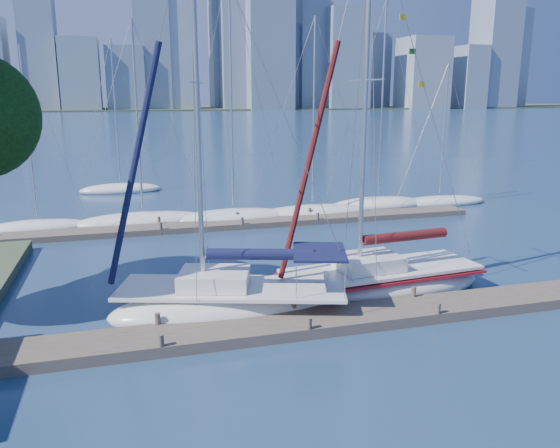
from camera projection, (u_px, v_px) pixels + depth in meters
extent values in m
plane|color=navy|center=(301.00, 329.00, 19.72)|extent=(700.00, 700.00, 0.00)
cube|color=#483D35|center=(301.00, 324.00, 19.68)|extent=(26.00, 2.00, 0.40)
cube|color=#483D35|center=(255.00, 223.00, 35.19)|extent=(30.00, 1.80, 0.36)
cube|color=#38472D|center=(134.00, 109.00, 319.53)|extent=(800.00, 100.00, 1.50)
ellipsoid|color=silver|center=(232.00, 307.00, 21.06)|extent=(9.78, 5.62, 1.63)
cube|color=silver|center=(232.00, 288.00, 20.89)|extent=(9.05, 5.19, 0.13)
cube|color=silver|center=(214.00, 279.00, 20.81)|extent=(3.07, 2.65, 0.60)
cylinder|color=silver|center=(197.00, 102.00, 19.30)|extent=(0.20, 0.20, 13.80)
cylinder|color=silver|center=(260.00, 257.00, 20.57)|extent=(4.24, 1.39, 0.11)
cylinder|color=black|center=(260.00, 254.00, 20.55)|extent=(4.00, 1.60, 0.43)
cube|color=black|center=(319.00, 252.00, 20.47)|extent=(2.63, 3.05, 0.09)
ellipsoid|color=silver|center=(381.00, 286.00, 23.40)|extent=(9.40, 3.79, 1.61)
cube|color=silver|center=(381.00, 269.00, 23.23)|extent=(8.71, 3.49, 0.13)
cube|color=silver|center=(368.00, 262.00, 22.92)|extent=(2.74, 2.17, 0.59)
cylinder|color=silver|center=(365.00, 99.00, 21.22)|extent=(0.19, 0.19, 14.05)
cylinder|color=silver|center=(405.00, 239.00, 23.32)|extent=(4.34, 0.48, 0.11)
cylinder|color=#48100F|center=(405.00, 236.00, 23.30)|extent=(4.02, 0.77, 0.43)
cube|color=maroon|center=(381.00, 273.00, 23.27)|extent=(8.91, 3.62, 0.11)
ellipsoid|color=silver|center=(38.00, 228.00, 33.91)|extent=(6.77, 4.36, 1.01)
cylinder|color=silver|center=(28.00, 133.00, 32.56)|extent=(0.11, 0.11, 10.18)
ellipsoid|color=silver|center=(143.00, 222.00, 35.38)|extent=(9.08, 5.63, 1.25)
cylinder|color=silver|center=(137.00, 117.00, 33.84)|extent=(0.14, 0.14, 11.52)
ellipsoid|color=silver|center=(234.00, 218.00, 36.43)|extent=(8.49, 5.19, 1.24)
cylinder|color=silver|center=(231.00, 91.00, 34.52)|extent=(0.14, 0.14, 14.70)
ellipsoid|color=silver|center=(312.00, 213.00, 37.97)|extent=(8.82, 4.43, 1.18)
cylinder|color=silver|center=(314.00, 112.00, 36.37)|extent=(0.13, 0.13, 12.13)
ellipsoid|color=silver|center=(378.00, 205.00, 40.59)|extent=(8.02, 4.62, 1.26)
cylinder|color=silver|center=(382.00, 100.00, 38.82)|extent=(0.14, 0.14, 13.53)
ellipsoid|color=silver|center=(439.00, 202.00, 41.89)|extent=(8.04, 3.04, 1.02)
cylinder|color=silver|center=(444.00, 129.00, 40.61)|extent=(0.11, 0.11, 9.60)
ellipsoid|color=silver|center=(121.00, 190.00, 47.32)|extent=(7.22, 4.25, 1.15)
cylinder|color=silver|center=(115.00, 111.00, 45.78)|extent=(0.13, 0.13, 11.69)
cube|color=gray|center=(41.00, 72.00, 292.51)|extent=(15.15, 17.61, 40.31)
cube|color=slate|center=(81.00, 75.00, 275.74)|extent=(18.86, 19.81, 35.76)
cube|color=slate|center=(125.00, 79.00, 283.46)|extent=(19.25, 16.86, 32.44)
cube|color=gray|center=(172.00, 29.00, 286.83)|extent=(20.29, 14.99, 83.88)
cube|color=slate|center=(225.00, 36.00, 309.34)|extent=(16.58, 17.46, 81.53)
cube|color=slate|center=(269.00, 32.00, 289.86)|extent=(24.07, 18.95, 81.22)
cube|color=gray|center=(296.00, 68.00, 314.48)|extent=(15.55, 17.11, 46.01)
cube|color=slate|center=(346.00, 60.00, 305.72)|extent=(23.26, 18.80, 54.44)
cube|color=slate|center=(374.00, 71.00, 343.03)|extent=(15.32, 17.52, 45.03)
cube|color=gray|center=(423.00, 74.00, 319.38)|extent=(24.72, 23.94, 40.41)
cube|color=slate|center=(467.00, 78.00, 327.93)|extent=(14.93, 21.38, 36.35)
cube|color=slate|center=(496.00, 31.00, 329.67)|extent=(21.04, 23.60, 91.06)
cube|color=gray|center=(511.00, 59.00, 358.36)|extent=(15.96, 17.08, 61.81)
cube|color=slate|center=(150.00, 18.00, 283.18)|extent=(18.29, 18.00, 93.95)
cube|color=slate|center=(235.00, 17.00, 294.49)|extent=(16.79, 18.00, 98.14)
cube|color=slate|center=(314.00, 32.00, 307.72)|extent=(18.75, 18.00, 85.63)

